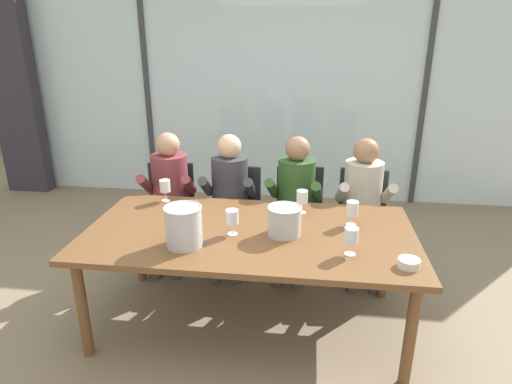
{
  "coord_description": "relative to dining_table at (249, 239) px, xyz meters",
  "views": [
    {
      "loc": [
        0.39,
        -2.63,
        2.0
      ],
      "look_at": [
        0.0,
        0.35,
        0.89
      ],
      "focal_mm": 30.28,
      "sensor_mm": 36.0,
      "label": 1
    }
  ],
  "objects": [
    {
      "name": "person_olive_shirt",
      "position": [
        0.27,
        0.84,
        0.0
      ],
      "size": [
        0.49,
        0.63,
        1.19
      ],
      "rotation": [
        0.0,
        0.0,
        -0.1
      ],
      "color": "#2D5123",
      "rests_on": "ground"
    },
    {
      "name": "ground",
      "position": [
        0.0,
        1.0,
        -0.68
      ],
      "size": [
        14.0,
        14.0,
        0.0
      ],
      "primitive_type": "plane",
      "color": "#847056"
    },
    {
      "name": "wine_glass_center_pour",
      "position": [
        0.34,
        0.36,
        0.18
      ],
      "size": [
        0.08,
        0.08,
        0.17
      ],
      "color": "silver",
      "rests_on": "dining_table"
    },
    {
      "name": "chair_center",
      "position": [
        0.32,
        0.99,
        -0.17
      ],
      "size": [
        0.48,
        0.48,
        0.87
      ],
      "rotation": [
        0.0,
        0.0,
        0.09
      ],
      "color": "#232328",
      "rests_on": "ground"
    },
    {
      "name": "tasting_bowl",
      "position": [
        0.97,
        -0.37,
        0.09
      ],
      "size": [
        0.13,
        0.13,
        0.05
      ],
      "primitive_type": "cylinder",
      "color": "silver",
      "rests_on": "dining_table"
    },
    {
      "name": "ice_bucket_secondary",
      "position": [
        0.24,
        -0.03,
        0.17
      ],
      "size": [
        0.23,
        0.23,
        0.2
      ],
      "color": "#B7B7BC",
      "rests_on": "dining_table"
    },
    {
      "name": "chair_near_curtain",
      "position": [
        -0.88,
        0.97,
        -0.17
      ],
      "size": [
        0.48,
        0.48,
        0.87
      ],
      "rotation": [
        0.0,
        0.0,
        0.09
      ],
      "color": "#232328",
      "rests_on": "ground"
    },
    {
      "name": "wine_glass_by_right_taster",
      "position": [
        -0.74,
        0.46,
        0.18
      ],
      "size": [
        0.08,
        0.08,
        0.17
      ],
      "color": "silver",
      "rests_on": "dining_table"
    },
    {
      "name": "chair_right_of_center",
      "position": [
        0.86,
        0.99,
        -0.17
      ],
      "size": [
        0.5,
        0.5,
        0.87
      ],
      "rotation": [
        0.0,
        0.0,
        -0.13
      ],
      "color": "#232328",
      "rests_on": "ground"
    },
    {
      "name": "person_charcoal_jacket",
      "position": [
        -0.3,
        0.84,
        0.0
      ],
      "size": [
        0.47,
        0.62,
        1.19
      ],
      "rotation": [
        0.0,
        0.0,
        0.04
      ],
      "color": "#38383D",
      "rests_on": "ground"
    },
    {
      "name": "curtain_heavy_drape",
      "position": [
        -3.36,
        2.5,
        0.62
      ],
      "size": [
        0.56,
        0.2,
        2.6
      ],
      "primitive_type": "cube",
      "color": "#332D38",
      "rests_on": "ground"
    },
    {
      "name": "wine_glass_near_bucket",
      "position": [
        0.69,
        0.18,
        0.18
      ],
      "size": [
        0.08,
        0.08,
        0.17
      ],
      "color": "silver",
      "rests_on": "dining_table"
    },
    {
      "name": "hillside_vineyard",
      "position": [
        0.0,
        5.72,
        0.35
      ],
      "size": [
        13.42,
        2.4,
        2.06
      ],
      "primitive_type": "cube",
      "color": "#568942",
      "rests_on": "ground"
    },
    {
      "name": "window_mullion_right",
      "position": [
        1.67,
        2.66,
        0.62
      ],
      "size": [
        0.06,
        0.06,
        2.6
      ],
      "primitive_type": "cube",
      "color": "#38383D",
      "rests_on": "ground"
    },
    {
      "name": "person_maroon_top",
      "position": [
        -0.84,
        0.84,
        0.0
      ],
      "size": [
        0.49,
        0.63,
        1.19
      ],
      "rotation": [
        0.0,
        0.0,
        0.1
      ],
      "color": "brown",
      "rests_on": "ground"
    },
    {
      "name": "window_mullion_left",
      "position": [
        -1.67,
        2.66,
        0.62
      ],
      "size": [
        0.06,
        0.06,
        2.6
      ],
      "primitive_type": "cube",
      "color": "#38383D",
      "rests_on": "ground"
    },
    {
      "name": "wine_glass_by_left_taster",
      "position": [
        0.65,
        -0.26,
        0.18
      ],
      "size": [
        0.08,
        0.08,
        0.17
      ],
      "color": "silver",
      "rests_on": "dining_table"
    },
    {
      "name": "ice_bucket_primary",
      "position": [
        -0.37,
        -0.27,
        0.2
      ],
      "size": [
        0.24,
        0.24,
        0.26
      ],
      "color": "#B7B7BC",
      "rests_on": "dining_table"
    },
    {
      "name": "wine_glass_spare_empty",
      "position": [
        -0.1,
        -0.07,
        0.18
      ],
      "size": [
        0.08,
        0.08,
        0.17
      ],
      "color": "silver",
      "rests_on": "dining_table"
    },
    {
      "name": "chair_left_of_center",
      "position": [
        -0.27,
        0.96,
        -0.17
      ],
      "size": [
        0.49,
        0.49,
        0.87
      ],
      "rotation": [
        0.0,
        0.0,
        -0.12
      ],
      "color": "#232328",
      "rests_on": "ground"
    },
    {
      "name": "person_beige_jumper",
      "position": [
        0.85,
        0.84,
        0.0
      ],
      "size": [
        0.48,
        0.62,
        1.19
      ],
      "rotation": [
        0.0,
        0.0,
        0.05
      ],
      "color": "#B7AD9E",
      "rests_on": "ground"
    },
    {
      "name": "window_glass_panel",
      "position": [
        0.0,
        2.68,
        0.62
      ],
      "size": [
        7.42,
        0.03,
        2.6
      ],
      "primitive_type": "cube",
      "color": "silver",
      "rests_on": "ground"
    },
    {
      "name": "dining_table",
      "position": [
        0.0,
        0.0,
        0.0
      ],
      "size": [
        2.22,
        1.14,
        0.74
      ],
      "color": "brown",
      "rests_on": "ground"
    }
  ]
}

